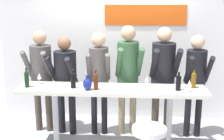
# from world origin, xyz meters

# --- Properties ---
(back_wall) EXTENTS (4.37, 0.12, 2.85)m
(back_wall) POSITION_xyz_m (0.00, 1.34, 1.43)
(back_wall) COLOR white
(back_wall) RESTS_ON ground_plane
(tasting_table) EXTENTS (2.77, 0.50, 0.98)m
(tasting_table) POSITION_xyz_m (0.00, 0.00, 0.83)
(tasting_table) COLOR silver
(tasting_table) RESTS_ON ground_plane
(person_far_left) EXTENTS (0.45, 0.56, 1.74)m
(person_far_left) POSITION_xyz_m (-1.22, 0.57, 1.08)
(person_far_left) COLOR #473D33
(person_far_left) RESTS_ON ground_plane
(person_left) EXTENTS (0.50, 0.59, 1.66)m
(person_left) POSITION_xyz_m (-0.80, 0.49, 1.02)
(person_left) COLOR black
(person_left) RESTS_ON ground_plane
(person_center_left) EXTENTS (0.39, 0.53, 1.73)m
(person_center_left) POSITION_xyz_m (-0.24, 0.50, 1.09)
(person_center_left) COLOR black
(person_center_left) RESTS_ON ground_plane
(person_center) EXTENTS (0.47, 0.60, 1.84)m
(person_center) POSITION_xyz_m (0.23, 0.55, 1.15)
(person_center) COLOR gray
(person_center) RESTS_ON ground_plane
(person_center_right) EXTENTS (0.49, 0.61, 1.81)m
(person_center_right) POSITION_xyz_m (0.80, 0.57, 1.13)
(person_center_right) COLOR #473D33
(person_center_right) RESTS_ON ground_plane
(person_right) EXTENTS (0.41, 0.53, 1.70)m
(person_right) POSITION_xyz_m (1.31, 0.52, 1.07)
(person_right) COLOR black
(person_right) RESTS_ON ground_plane
(wine_bottle_0) EXTENTS (0.07, 0.07, 0.29)m
(wine_bottle_0) POSITION_xyz_m (-1.25, -0.06, 1.12)
(wine_bottle_0) COLOR black
(wine_bottle_0) RESTS_ON tasting_table
(wine_bottle_1) EXTENTS (0.07, 0.07, 0.28)m
(wine_bottle_1) POSITION_xyz_m (1.19, 0.08, 1.12)
(wine_bottle_1) COLOR brown
(wine_bottle_1) RESTS_ON tasting_table
(wine_bottle_2) EXTENTS (0.07, 0.07, 0.29)m
(wine_bottle_2) POSITION_xyz_m (-0.22, -0.10, 1.12)
(wine_bottle_2) COLOR #4C1E0F
(wine_bottle_2) RESTS_ON tasting_table
(wine_bottle_3) EXTENTS (0.07, 0.07, 0.27)m
(wine_bottle_3) POSITION_xyz_m (0.96, -0.05, 1.11)
(wine_bottle_3) COLOR black
(wine_bottle_3) RESTS_ON tasting_table
(wine_bottle_4) EXTENTS (0.07, 0.07, 0.28)m
(wine_bottle_4) POSITION_xyz_m (-0.56, -0.04, 1.11)
(wine_bottle_4) COLOR black
(wine_bottle_4) RESTS_ON tasting_table
(wine_glass_0) EXTENTS (0.07, 0.07, 0.18)m
(wine_glass_0) POSITION_xyz_m (1.10, -0.12, 1.11)
(wine_glass_0) COLOR silver
(wine_glass_0) RESTS_ON tasting_table
(wine_glass_1) EXTENTS (0.07, 0.07, 0.18)m
(wine_glass_1) POSITION_xyz_m (0.52, 0.06, 1.11)
(wine_glass_1) COLOR silver
(wine_glass_1) RESTS_ON tasting_table
(wine_glass_2) EXTENTS (0.07, 0.07, 0.18)m
(wine_glass_2) POSITION_xyz_m (-1.11, 0.10, 1.11)
(wine_glass_2) COLOR silver
(wine_glass_2) RESTS_ON tasting_table
(decorative_vase) EXTENTS (0.13, 0.13, 0.22)m
(decorative_vase) POSITION_xyz_m (-0.34, -0.13, 1.07)
(decorative_vase) COLOR navy
(decorative_vase) RESTS_ON tasting_table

